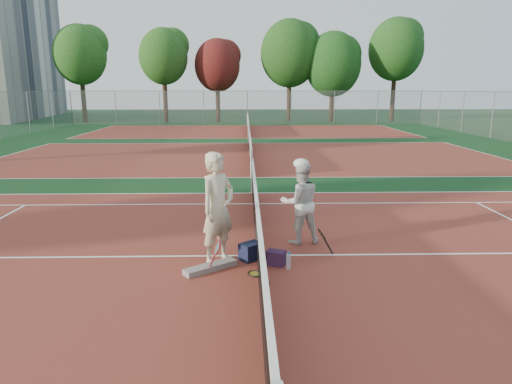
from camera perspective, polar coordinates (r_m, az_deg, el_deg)
The scene contains 23 objects.
ground at distance 9.00m, azimuth 0.16°, elevation -7.97°, with size 130.00×130.00×0.00m, color black.
court_main at distance 9.00m, azimuth 0.16°, elevation -7.95°, with size 23.77×10.97×0.01m, color maroon.
court_far_a at distance 22.14m, azimuth -0.77°, elevation 4.51°, with size 23.77×10.97×0.01m, color maroon.
court_far_b at distance 35.55m, azimuth -1.01°, elevation 7.64°, with size 23.77×10.97×0.01m, color maroon.
net_main at distance 8.83m, azimuth 0.16°, elevation -4.87°, with size 0.10×10.98×1.02m, color black, non-canonical shape.
net_far_a at distance 22.08m, azimuth -0.78°, elevation 5.81°, with size 0.10×10.98×1.02m, color black, non-canonical shape.
net_far_b at distance 35.51m, azimuth -1.01°, elevation 8.45°, with size 0.10×10.98×1.02m, color black, non-canonical shape.
fence_back at distance 42.45m, azimuth -1.08°, elevation 10.50°, with size 32.00×0.06×3.00m, color slate, non-canonical shape.
player_a at distance 8.41m, azimuth -4.80°, elevation -2.04°, with size 0.76×0.50×2.08m, color beige.
player_b at distance 9.54m, azimuth 5.55°, elevation -1.35°, with size 0.84×0.66×1.74m, color silver.
racket_red at distance 8.19m, azimuth -4.86°, elevation -8.05°, with size 0.25×0.27×0.57m, color maroon, non-canonical shape.
racket_black_held at distance 9.05m, azimuth 8.21°, elevation -6.18°, with size 0.33×0.27×0.53m, color black, non-canonical shape.
racket_spare at distance 8.13m, azimuth -0.16°, elevation -10.20°, with size 0.60×0.27×0.03m, color black, non-canonical shape.
sports_bag_navy at distance 8.76m, azimuth -0.61°, elevation -7.42°, with size 0.42×0.28×0.33m, color black.
sports_bag_purple at distance 8.51m, azimuth 2.49°, elevation -8.24°, with size 0.34×0.23×0.27m, color #27102D.
net_cover_canvas at distance 8.34m, azimuth -5.73°, elevation -9.35°, with size 1.02×0.24×0.11m, color slate.
water_bottle at distance 8.31m, azimuth 4.09°, elevation -8.71°, with size 0.09×0.09×0.30m, color silver.
tree_back_0 at distance 48.11m, azimuth -21.14°, elevation 15.68°, with size 4.91×4.91×9.16m.
tree_back_1 at distance 45.66m, azimuth -11.49°, elevation 16.24°, with size 4.58×4.58×8.80m.
tree_back_maroon at distance 45.93m, azimuth -4.87°, elevation 15.48°, with size 4.40×4.40×7.95m.
tree_back_3 at distance 46.50m, azimuth 4.23°, elevation 16.86°, with size 5.67×5.67×9.80m.
tree_back_4 at distance 46.43m, azimuth 9.59°, elevation 15.46°, with size 5.40×5.40×8.61m.
tree_back_5 at distance 48.74m, azimuth 17.09°, elevation 16.65°, with size 5.30×5.30×10.01m.
Camera 1 is at (-0.22, -8.41, 3.19)m, focal length 32.00 mm.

